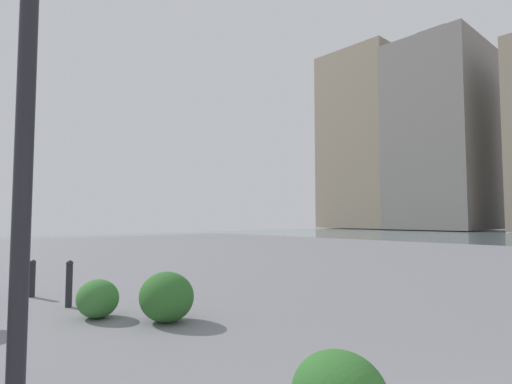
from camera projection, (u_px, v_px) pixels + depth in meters
The scene contains 7 objects.
building_annex at pixel (441, 136), 64.19m from camera, with size 12.72×15.26×31.18m.
building_highrise at pixel (369, 141), 74.46m from camera, with size 13.32×14.79×33.46m.
lamppost at pixel (27, 60), 3.31m from camera, with size 0.98×0.28×4.50m.
bollard_near at pixel (69, 283), 7.69m from camera, with size 0.13×0.13×0.88m.
bollard_mid at pixel (32, 277), 8.67m from camera, with size 0.13×0.13×0.79m.
shrub_low at pixel (167, 297), 6.59m from camera, with size 0.94×0.85×0.80m.
shrub_round at pixel (98, 299), 6.85m from camera, with size 0.75×0.68×0.64m.
Camera 1 is at (-0.28, 1.93, 1.67)m, focal length 28.64 mm.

